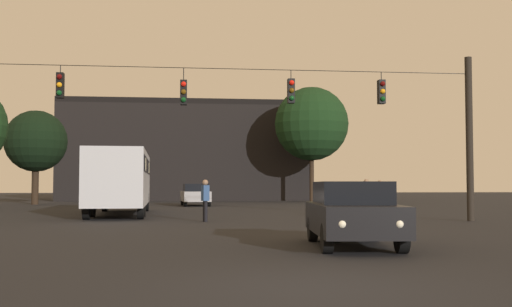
% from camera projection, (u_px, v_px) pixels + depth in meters
% --- Properties ---
extents(ground_plane, '(168.00, 168.00, 0.00)m').
position_uv_depth(ground_plane, '(218.00, 212.00, 33.03)').
color(ground_plane, black).
rests_on(ground_plane, ground).
extents(overhead_signal_span, '(19.48, 0.44, 6.61)m').
position_uv_depth(overhead_signal_span, '(231.00, 123.00, 24.01)').
color(overhead_signal_span, black).
rests_on(overhead_signal_span, ground).
extents(city_bus, '(2.86, 11.07, 3.00)m').
position_uv_depth(city_bus, '(121.00, 176.00, 30.32)').
color(city_bus, '#B7BCC6').
rests_on(city_bus, ground).
extents(car_near_right, '(2.21, 4.46, 1.52)m').
position_uv_depth(car_near_right, '(352.00, 213.00, 14.62)').
color(car_near_right, black).
rests_on(car_near_right, ground).
extents(car_far_left, '(2.08, 4.43, 1.52)m').
position_uv_depth(car_far_left, '(195.00, 194.00, 43.15)').
color(car_far_left, '#99999E').
rests_on(car_far_left, ground).
extents(pedestrian_crossing_left, '(0.32, 0.41, 1.65)m').
position_uv_depth(pedestrian_crossing_left, '(205.00, 198.00, 24.51)').
color(pedestrian_crossing_left, black).
rests_on(pedestrian_crossing_left, ground).
extents(pedestrian_crossing_center, '(0.28, 0.38, 1.69)m').
position_uv_depth(pedestrian_crossing_center, '(366.00, 196.00, 26.82)').
color(pedestrian_crossing_center, black).
rests_on(pedestrian_crossing_center, ground).
extents(pedestrian_crossing_right, '(0.28, 0.38, 1.63)m').
position_uv_depth(pedestrian_crossing_right, '(380.00, 198.00, 24.93)').
color(pedestrian_crossing_right, black).
rests_on(pedestrian_crossing_right, ground).
extents(corner_building, '(23.35, 13.79, 9.32)m').
position_uv_depth(corner_building, '(187.00, 153.00, 63.23)').
color(corner_building, black).
rests_on(corner_building, ground).
extents(tree_left_silhouette, '(4.56, 4.56, 6.97)m').
position_uv_depth(tree_left_silhouette, '(36.00, 141.00, 46.29)').
color(tree_left_silhouette, '#2D2116').
rests_on(tree_left_silhouette, ground).
extents(tree_right_far, '(6.33, 6.33, 9.85)m').
position_uv_depth(tree_right_far, '(311.00, 124.00, 53.62)').
color(tree_right_far, '#2D2116').
rests_on(tree_right_far, ground).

